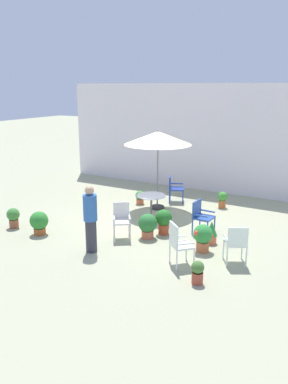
# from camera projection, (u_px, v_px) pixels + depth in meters

# --- Properties ---
(ground_plane) EXTENTS (60.00, 60.00, 0.00)m
(ground_plane) POSITION_uv_depth(u_px,v_px,m) (146.00, 220.00, 11.26)
(ground_plane) COLOR #A2A382
(villa_facade) EXTENTS (11.14, 0.30, 3.86)m
(villa_facade) POSITION_uv_depth(u_px,v_px,m) (201.00, 138.00, 14.14)
(villa_facade) COLOR white
(villa_facade) RESTS_ON ground
(patio_umbrella_0) EXTENTS (2.07, 2.07, 2.50)m
(patio_umbrella_0) POSITION_uv_depth(u_px,v_px,m) (158.00, 139.00, 11.69)
(patio_umbrella_0) COLOR #2D2D2D
(patio_umbrella_0) RESTS_ON ground
(cafe_table_0) EXTENTS (0.83, 0.83, 0.76)m
(cafe_table_0) POSITION_uv_depth(u_px,v_px,m) (151.00, 203.00, 11.07)
(cafe_table_0) COLOR white
(cafe_table_0) RESTS_ON ground
(patio_chair_0) EXTENTS (0.63, 0.63, 0.88)m
(patio_chair_0) POSITION_uv_depth(u_px,v_px,m) (174.00, 187.00, 12.86)
(patio_chair_0) COLOR #29419E
(patio_chair_0) RESTS_ON ground
(patio_chair_1) EXTENTS (0.62, 0.64, 0.92)m
(patio_chair_1) POSITION_uv_depth(u_px,v_px,m) (122.00, 218.00, 9.77)
(patio_chair_1) COLOR silver
(patio_chair_1) RESTS_ON ground
(patio_chair_2) EXTENTS (0.49, 0.52, 0.86)m
(patio_chair_2) POSITION_uv_depth(u_px,v_px,m) (201.00, 214.00, 10.15)
(patio_chair_2) COLOR #2C519F
(patio_chair_2) RESTS_ON ground
(patio_chair_3) EXTENTS (0.63, 0.63, 0.97)m
(patio_chair_3) POSITION_uv_depth(u_px,v_px,m) (178.00, 242.00, 8.24)
(patio_chair_3) COLOR white
(patio_chair_3) RESTS_ON ground
(patio_chair_4) EXTENTS (0.60, 0.60, 0.89)m
(patio_chair_4) POSITION_uv_depth(u_px,v_px,m) (236.00, 242.00, 8.32)
(patio_chair_4) COLOR white
(patio_chair_4) RESTS_ON ground
(potted_plant_0) EXTENTS (0.48, 0.48, 0.64)m
(potted_plant_0) POSITION_uv_depth(u_px,v_px,m) (148.00, 225.00, 9.82)
(potted_plant_0) COLOR #C36548
(potted_plant_0) RESTS_ON ground
(potted_plant_1) EXTENTS (0.46, 0.45, 0.66)m
(potted_plant_1) POSITION_uv_depth(u_px,v_px,m) (203.00, 236.00, 9.00)
(potted_plant_1) COLOR #B4623D
(potted_plant_1) RESTS_ON ground
(potted_plant_2) EXTENTS (0.29, 0.29, 0.58)m
(potted_plant_2) POSITION_uv_depth(u_px,v_px,m) (211.00, 232.00, 9.48)
(potted_plant_2) COLOR #C86747
(potted_plant_2) RESTS_ON ground
(potted_plant_3) EXTENTS (0.26, 0.26, 0.48)m
(potted_plant_3) POSITION_uv_depth(u_px,v_px,m) (198.00, 272.00, 7.57)
(potted_plant_3) COLOR #A44835
(potted_plant_3) RESTS_ON ground
(potted_plant_4) EXTENTS (0.48, 0.48, 0.62)m
(potted_plant_4) POSITION_uv_depth(u_px,v_px,m) (39.00, 222.00, 10.06)
(potted_plant_4) COLOR #A65628
(potted_plant_4) RESTS_ON ground
(potted_plant_5) EXTENTS (0.29, 0.29, 0.45)m
(potted_plant_5) POSITION_uv_depth(u_px,v_px,m) (140.00, 197.00, 12.69)
(potted_plant_5) COLOR #C7643E
(potted_plant_5) RESTS_ON ground
(potted_plant_6) EXTENTS (0.31, 0.31, 0.52)m
(potted_plant_6) POSITION_uv_depth(u_px,v_px,m) (222.00, 199.00, 12.30)
(potted_plant_6) COLOR #BB6132
(potted_plant_6) RESTS_ON ground
(potted_plant_7) EXTENTS (0.43, 0.43, 0.67)m
(potted_plant_7) POSITION_uv_depth(u_px,v_px,m) (164.00, 220.00, 10.07)
(potted_plant_7) COLOR #B1492A
(potted_plant_7) RESTS_ON ground
(potted_plant_8) EXTENTS (0.35, 0.35, 0.56)m
(potted_plant_8) POSITION_uv_depth(u_px,v_px,m) (13.00, 217.00, 10.55)
(potted_plant_8) COLOR brown
(potted_plant_8) RESTS_ON ground
(standing_person) EXTENTS (0.45, 0.45, 1.59)m
(standing_person) POSITION_uv_depth(u_px,v_px,m) (90.00, 218.00, 8.89)
(standing_person) COLOR #33333D
(standing_person) RESTS_ON ground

